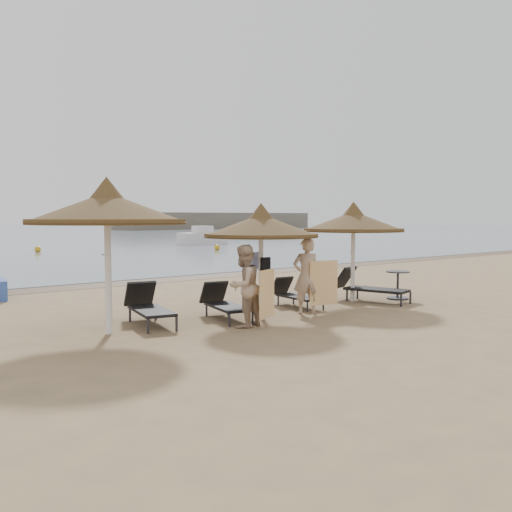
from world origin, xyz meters
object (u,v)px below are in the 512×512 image
at_px(lounger_far_right, 367,286).
at_px(person_right, 306,270).
at_px(side_table, 398,286).
at_px(lounger_far_left, 148,306).
at_px(palapa_right, 353,222).
at_px(person_left, 244,279).
at_px(lounger_near_right, 294,294).
at_px(palapa_center, 261,226).
at_px(lounger_near_left, 224,303).
at_px(palapa_left, 107,209).

xyz_separation_m(lounger_far_right, person_right, (-2.68, -0.37, 0.64)).
bearing_deg(side_table, lounger_far_right, 166.58).
bearing_deg(lounger_far_left, palapa_right, 7.08).
relative_size(person_left, person_right, 0.96).
height_order(lounger_near_right, side_table, side_table).
bearing_deg(lounger_far_right, person_left, 174.43).
xyz_separation_m(lounger_far_right, side_table, (1.04, -0.25, -0.05)).
bearing_deg(palapa_right, side_table, -22.04).
xyz_separation_m(lounger_near_right, person_right, (-0.52, -0.98, 0.72)).
relative_size(palapa_center, side_table, 3.38).
bearing_deg(lounger_far_right, side_table, -27.39).
xyz_separation_m(lounger_near_right, lounger_far_right, (2.16, -0.62, 0.09)).
relative_size(palapa_right, lounger_near_left, 1.46).
height_order(lounger_near_left, lounger_far_right, lounger_far_right).
height_order(palapa_center, side_table, palapa_center).
height_order(palapa_right, person_right, palapa_right).
bearing_deg(lounger_near_left, palapa_left, -167.67).
height_order(palapa_left, lounger_near_right, palapa_left).
xyz_separation_m(lounger_far_right, person_left, (-4.85, -0.72, 0.59)).
bearing_deg(person_left, side_table, 168.77).
distance_m(lounger_far_left, lounger_near_right, 4.09).
height_order(lounger_far_left, person_right, person_right).
relative_size(lounger_far_left, lounger_near_left, 1.09).
relative_size(palapa_left, palapa_center, 1.18).
bearing_deg(lounger_near_left, side_table, 7.10).
distance_m(lounger_near_right, person_right, 1.33).
height_order(lounger_far_right, side_table, lounger_far_right).
height_order(palapa_center, person_left, palapa_center).
height_order(palapa_right, side_table, palapa_right).
xyz_separation_m(lounger_near_right, person_left, (-2.69, -1.33, 0.68)).
distance_m(side_table, person_right, 3.78).
distance_m(lounger_far_right, side_table, 1.07).
distance_m(palapa_left, side_table, 8.69).
bearing_deg(side_table, palapa_right, 157.96).
bearing_deg(person_right, lounger_far_right, -147.83).
bearing_deg(person_left, lounger_near_left, -119.37).
distance_m(lounger_far_right, person_left, 4.94).
height_order(palapa_left, lounger_far_right, palapa_left).
height_order(lounger_near_right, person_left, person_left).
height_order(palapa_left, side_table, palapa_left).
bearing_deg(lounger_near_right, palapa_center, -152.15).
bearing_deg(side_table, person_right, -178.20).
distance_m(lounger_near_left, side_table, 5.66).
height_order(palapa_left, lounger_near_left, palapa_left).
height_order(palapa_center, lounger_far_right, palapa_center).
xyz_separation_m(lounger_far_left, person_right, (3.57, -1.25, 0.66)).
relative_size(palapa_right, lounger_near_right, 1.62).
bearing_deg(palapa_center, side_table, -2.59).
xyz_separation_m(lounger_far_left, lounger_near_right, (4.08, -0.27, -0.06)).
bearing_deg(person_right, lounger_far_left, 5.07).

